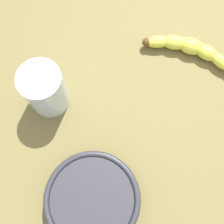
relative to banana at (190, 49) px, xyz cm
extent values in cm
cube|color=brown|center=(-12.86, 12.60, -3.33)|extent=(120.00, 120.00, 3.00)
ellipsoid|color=#DDDA42|center=(-2.63, -6.74, 0.00)|extent=(5.49, 5.98, 2.63)
ellipsoid|color=#DDDA42|center=(-0.65, -3.62, 0.00)|extent=(5.29, 6.36, 3.14)
ellipsoid|color=#DDDA42|center=(0.67, -0.18, 0.00)|extent=(4.98, 6.30, 3.65)
ellipsoid|color=#DDDA42|center=(1.28, 3.45, 0.00)|extent=(3.50, 5.74, 3.14)
ellipsoid|color=#DDDA42|center=(1.15, 7.14, 0.00)|extent=(3.34, 5.84, 2.63)
sphere|color=#513819|center=(0.82, 9.61, 0.00)|extent=(2.01, 2.01, 2.01)
cylinder|color=silver|center=(-13.69, 29.34, 3.74)|extent=(8.29, 8.29, 11.14)
cylinder|color=pink|center=(-13.69, 29.34, 3.42)|extent=(7.79, 7.79, 10.00)
cylinder|color=#2D2D33|center=(-33.37, 18.18, 0.46)|extent=(15.07, 15.07, 4.57)
torus|color=#2D2D33|center=(-33.37, 18.18, 2.15)|extent=(17.58, 17.58, 1.20)
camera|label=1|loc=(-33.41, 14.58, 55.29)|focal=45.43mm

